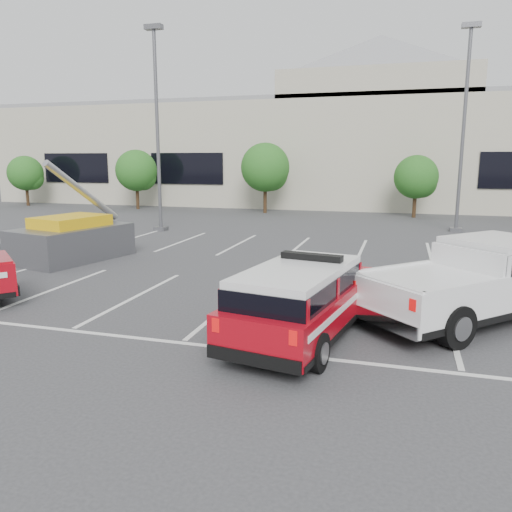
% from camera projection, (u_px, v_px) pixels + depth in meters
% --- Properties ---
extents(ground, '(120.00, 120.00, 0.00)m').
position_uv_depth(ground, '(228.00, 305.00, 12.97)').
color(ground, '#343436').
rests_on(ground, ground).
extents(stall_markings, '(23.00, 15.00, 0.01)m').
position_uv_depth(stall_markings, '(271.00, 269.00, 17.21)').
color(stall_markings, silver).
rests_on(stall_markings, ground).
extents(convention_building, '(60.00, 16.99, 13.20)m').
position_uv_depth(convention_building, '(355.00, 147.00, 42.04)').
color(convention_building, '#B7AF9B').
rests_on(convention_building, ground).
extents(tree_far_left, '(2.77, 2.77, 3.99)m').
position_uv_depth(tree_far_left, '(27.00, 174.00, 40.12)').
color(tree_far_left, '#3F2B19').
rests_on(tree_far_left, ground).
extents(tree_left, '(3.07, 3.07, 4.42)m').
position_uv_depth(tree_left, '(138.00, 172.00, 37.32)').
color(tree_left, '#3F2B19').
rests_on(tree_left, ground).
extents(tree_mid_left, '(3.37, 3.37, 4.85)m').
position_uv_depth(tree_mid_left, '(267.00, 169.00, 34.51)').
color(tree_mid_left, '#3F2B19').
rests_on(tree_mid_left, ground).
extents(tree_mid_right, '(2.77, 2.77, 3.99)m').
position_uv_depth(tree_mid_right, '(417.00, 179.00, 31.86)').
color(tree_mid_right, '#3F2B19').
rests_on(tree_mid_right, ground).
extents(light_pole_left, '(0.90, 0.60, 10.24)m').
position_uv_depth(light_pole_left, '(157.00, 130.00, 25.49)').
color(light_pole_left, '#59595E').
rests_on(light_pole_left, ground).
extents(light_pole_mid, '(0.90, 0.60, 10.24)m').
position_uv_depth(light_pole_mid, '(463.00, 130.00, 25.13)').
color(light_pole_mid, '#59595E').
rests_on(light_pole_mid, ground).
extents(fire_chief_suv, '(2.64, 5.21, 1.75)m').
position_uv_depth(fire_chief_suv, '(304.00, 305.00, 10.48)').
color(fire_chief_suv, '#990712').
rests_on(fire_chief_suv, ground).
extents(white_pickup, '(5.88, 5.93, 1.91)m').
position_uv_depth(white_pickup, '(482.00, 288.00, 11.71)').
color(white_pickup, silver).
rests_on(white_pickup, ground).
extents(utility_rig, '(4.47, 4.58, 3.71)m').
position_uv_depth(utility_rig, '(67.00, 240.00, 18.74)').
color(utility_rig, '#59595E').
rests_on(utility_rig, ground).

